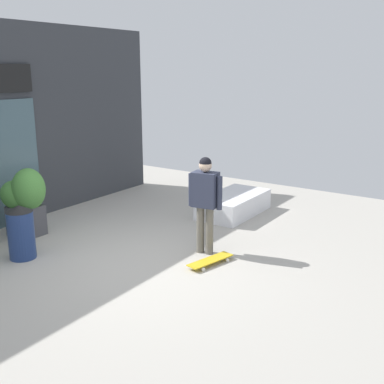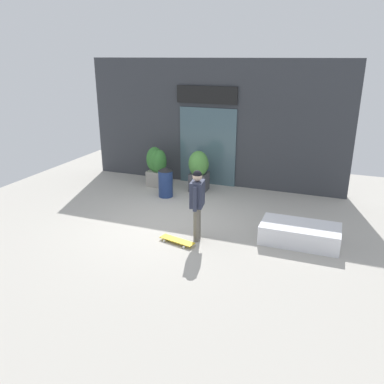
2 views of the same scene
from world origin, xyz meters
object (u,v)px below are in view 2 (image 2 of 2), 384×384
(planter_box_right, at_px, (157,165))
(trash_bin, at_px, (166,182))
(skateboard, at_px, (177,240))
(planter_box_left, at_px, (199,168))
(skateboarder, at_px, (197,199))

(planter_box_right, relative_size, trash_bin, 1.37)
(skateboard, bearing_deg, planter_box_right, -44.92)
(planter_box_left, distance_m, planter_box_right, 1.39)
(planter_box_left, bearing_deg, planter_box_right, 179.62)
(skateboarder, distance_m, trash_bin, 2.98)
(planter_box_left, relative_size, trash_bin, 1.43)
(skateboarder, relative_size, skateboard, 1.88)
(planter_box_right, bearing_deg, skateboard, -58.29)
(skateboarder, xyz_separation_m, planter_box_left, (-1.11, 3.14, -0.26))
(skateboarder, relative_size, planter_box_right, 1.33)
(trash_bin, bearing_deg, planter_box_left, 49.53)
(skateboard, xyz_separation_m, planter_box_right, (-2.15, 3.47, 0.61))
(planter_box_right, distance_m, trash_bin, 1.10)
(skateboard, distance_m, trash_bin, 3.04)
(planter_box_left, xyz_separation_m, planter_box_right, (-1.38, 0.01, -0.04))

